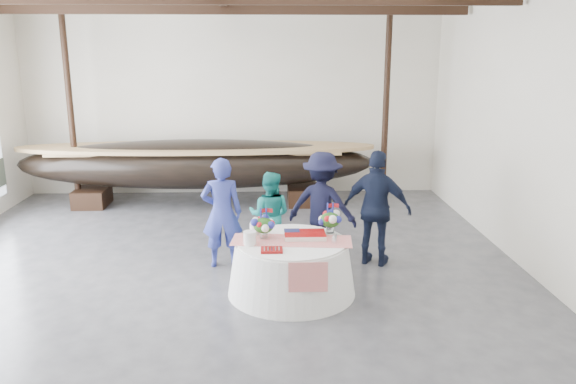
{
  "coord_description": "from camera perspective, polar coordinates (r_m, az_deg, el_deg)",
  "views": [
    {
      "loc": [
        0.83,
        -7.75,
        3.48
      ],
      "look_at": [
        1.17,
        1.32,
        1.17
      ],
      "focal_mm": 35.0,
      "sensor_mm": 36.0,
      "label": 1
    }
  ],
  "objects": [
    {
      "name": "banquet_table",
      "position": [
        8.27,
        0.37,
        -7.59
      ],
      "size": [
        1.87,
        1.87,
        0.8
      ],
      "color": "white",
      "rests_on": "ground"
    },
    {
      "name": "tabletop_items",
      "position": [
        8.24,
        0.55,
        -3.61
      ],
      "size": [
        1.77,
        1.03,
        0.4
      ],
      "color": "red",
      "rests_on": "banquet_table"
    },
    {
      "name": "guest_woman_teal",
      "position": [
        9.53,
        -1.86,
        -2.38
      ],
      "size": [
        0.85,
        0.73,
        1.51
      ],
      "primitive_type": "imported",
      "rotation": [
        0.0,
        0.0,
        2.9
      ],
      "color": "teal",
      "rests_on": "ground"
    },
    {
      "name": "longboat_display",
      "position": [
        12.92,
        -9.23,
        2.87
      ],
      "size": [
        8.08,
        1.62,
        1.51
      ],
      "color": "black",
      "rests_on": "ground"
    },
    {
      "name": "guest_man_left",
      "position": [
        9.51,
        3.47,
        -1.39
      ],
      "size": [
        1.35,
        1.07,
        1.84
      ],
      "primitive_type": "imported",
      "rotation": [
        0.0,
        0.0,
        2.77
      ],
      "color": "black",
      "rests_on": "ground"
    },
    {
      "name": "guest_woman_blue",
      "position": [
        9.17,
        -6.74,
        -2.11
      ],
      "size": [
        0.69,
        0.48,
        1.82
      ],
      "primitive_type": "imported",
      "rotation": [
        0.0,
        0.0,
        3.21
      ],
      "color": "navy",
      "rests_on": "ground"
    },
    {
      "name": "wall_back",
      "position": [
        13.83,
        -5.64,
        9.1
      ],
      "size": [
        10.0,
        0.02,
        4.5
      ],
      "primitive_type": "cube",
      "color": "silver",
      "rests_on": "ground"
    },
    {
      "name": "wall_right",
      "position": [
        8.89,
        25.98,
        4.87
      ],
      "size": [
        0.02,
        12.0,
        4.5
      ],
      "primitive_type": "cube",
      "color": "silver",
      "rests_on": "ground"
    },
    {
      "name": "pavilion_structure",
      "position": [
        8.63,
        -8.02,
        17.6
      ],
      "size": [
        9.8,
        11.76,
        4.5
      ],
      "color": "black",
      "rests_on": "ground"
    },
    {
      "name": "guest_man_right",
      "position": [
        9.29,
        9.02,
        -1.67
      ],
      "size": [
        1.22,
        0.91,
        1.92
      ],
      "primitive_type": "imported",
      "rotation": [
        0.0,
        0.0,
        2.7
      ],
      "color": "#141B31",
      "rests_on": "ground"
    },
    {
      "name": "floor",
      "position": [
        8.54,
        -7.63,
        -9.93
      ],
      "size": [
        10.0,
        12.0,
        0.01
      ],
      "primitive_type": "cube",
      "color": "#3D3D42",
      "rests_on": "ground"
    }
  ]
}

